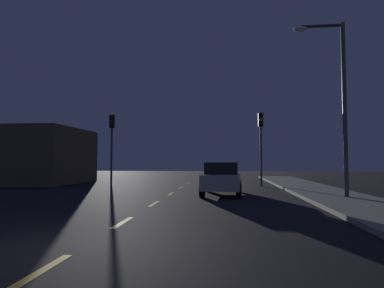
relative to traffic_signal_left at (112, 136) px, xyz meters
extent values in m
plane|color=black|center=(5.03, -8.50, -3.38)|extent=(80.00, 80.00, 0.00)
cube|color=gray|center=(12.53, -8.50, -3.30)|extent=(3.00, 40.00, 0.15)
cube|color=#EACC4C|center=(5.03, -16.70, -3.38)|extent=(0.16, 1.60, 0.01)
cube|color=#EACC4C|center=(5.03, -12.90, -3.38)|extent=(0.16, 1.60, 0.01)
cube|color=#EACC4C|center=(5.03, -9.10, -3.38)|extent=(0.16, 1.60, 0.01)
cube|color=#EACC4C|center=(5.03, -5.30, -3.38)|extent=(0.16, 1.60, 0.01)
cube|color=#EACC4C|center=(5.03, -1.50, -3.38)|extent=(0.16, 1.60, 0.01)
cube|color=#EACC4C|center=(5.03, 2.30, -3.38)|extent=(0.16, 1.60, 0.01)
cylinder|color=#4C4C51|center=(0.00, 0.02, -0.97)|extent=(0.14, 0.14, 4.81)
cube|color=black|center=(0.00, 0.02, 0.99)|extent=(0.32, 0.24, 0.90)
sphere|color=red|center=(0.00, -0.14, 1.29)|extent=(0.20, 0.20, 0.20)
sphere|color=#3F2D0C|center=(0.00, -0.14, 0.99)|extent=(0.20, 0.20, 0.20)
sphere|color=#0C3319|center=(0.00, -0.14, 0.69)|extent=(0.20, 0.20, 0.20)
cylinder|color=#4C4C51|center=(10.06, 0.02, -0.98)|extent=(0.14, 0.14, 4.79)
cube|color=black|center=(10.06, 0.02, 0.96)|extent=(0.32, 0.24, 0.90)
sphere|color=#3F0C0C|center=(10.06, -0.14, 1.26)|extent=(0.20, 0.20, 0.20)
sphere|color=orange|center=(10.06, -0.14, 0.96)|extent=(0.20, 0.20, 0.20)
sphere|color=#0C3319|center=(10.06, -0.14, 0.66)|extent=(0.20, 0.20, 0.20)
cube|color=silver|center=(7.59, -5.53, -2.71)|extent=(1.95, 3.90, 0.70)
cube|color=black|center=(7.58, -5.72, -2.08)|extent=(1.62, 1.79, 0.56)
cylinder|color=black|center=(6.86, -4.13, -3.06)|extent=(0.25, 0.65, 0.64)
cylinder|color=black|center=(8.47, -4.22, -3.06)|extent=(0.25, 0.65, 0.64)
cylinder|color=black|center=(6.71, -6.84, -3.06)|extent=(0.25, 0.65, 0.64)
cylinder|color=black|center=(8.32, -6.93, -3.06)|extent=(0.25, 0.65, 0.64)
cylinder|color=#4C4C51|center=(12.83, -7.10, 0.43)|extent=(0.18, 0.18, 7.61)
cube|color=#2D2D30|center=(11.94, -7.10, 4.13)|extent=(1.77, 0.10, 0.10)
ellipsoid|color=silver|center=(11.05, -7.10, 4.03)|extent=(0.56, 0.36, 0.24)
cube|color=brown|center=(-5.84, 1.30, -1.36)|extent=(5.73, 7.00, 4.04)
camera|label=1|loc=(7.76, -21.35, -1.75)|focal=30.20mm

